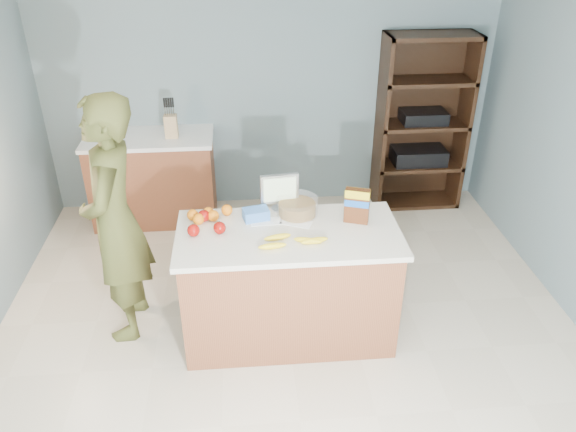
{
  "coord_description": "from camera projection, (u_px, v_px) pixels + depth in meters",
  "views": [
    {
      "loc": [
        -0.29,
        -3.0,
        2.92
      ],
      "look_at": [
        0.0,
        0.35,
        1.0
      ],
      "focal_mm": 35.0,
      "sensor_mm": 36.0,
      "label": 1
    }
  ],
  "objects": [
    {
      "name": "floor",
      "position": [
        292.0,
        359.0,
        4.07
      ],
      "size": [
        4.5,
        5.0,
        0.02
      ],
      "primitive_type": "cube",
      "color": "beige",
      "rests_on": "ground"
    },
    {
      "name": "walls",
      "position": [
        293.0,
        148.0,
        3.25
      ],
      "size": [
        4.52,
        5.02,
        2.51
      ],
      "color": "slate",
      "rests_on": "ground"
    },
    {
      "name": "counter_peninsula",
      "position": [
        289.0,
        288.0,
        4.12
      ],
      "size": [
        1.56,
        0.76,
        0.9
      ],
      "color": "brown",
      "rests_on": "ground"
    },
    {
      "name": "back_cabinet",
      "position": [
        154.0,
        178.0,
        5.66
      ],
      "size": [
        1.24,
        0.62,
        0.9
      ],
      "color": "brown",
      "rests_on": "ground"
    },
    {
      "name": "shelving_unit",
      "position": [
        421.0,
        126.0,
        5.79
      ],
      "size": [
        0.9,
        0.4,
        1.8
      ],
      "color": "black",
      "rests_on": "ground"
    },
    {
      "name": "person",
      "position": [
        115.0,
        222.0,
        3.95
      ],
      "size": [
        0.44,
        0.68,
        1.86
      ],
      "primitive_type": "imported",
      "rotation": [
        0.0,
        0.0,
        -1.57
      ],
      "color": "#45481F",
      "rests_on": "ground"
    },
    {
      "name": "knife_block",
      "position": [
        171.0,
        125.0,
        5.36
      ],
      "size": [
        0.12,
        0.1,
        0.31
      ],
      "color": "tan",
      "rests_on": "back_cabinet"
    },
    {
      "name": "envelopes",
      "position": [
        281.0,
        222.0,
        4.0
      ],
      "size": [
        0.45,
        0.19,
        0.0
      ],
      "color": "white",
      "rests_on": "counter_peninsula"
    },
    {
      "name": "bananas",
      "position": [
        293.0,
        241.0,
        3.74
      ],
      "size": [
        0.48,
        0.18,
        0.04
      ],
      "color": "yellow",
      "rests_on": "counter_peninsula"
    },
    {
      "name": "apples",
      "position": [
        206.0,
        225.0,
        3.89
      ],
      "size": [
        0.26,
        0.28,
        0.09
      ],
      "color": "#910C07",
      "rests_on": "counter_peninsula"
    },
    {
      "name": "oranges",
      "position": [
        208.0,
        215.0,
        4.01
      ],
      "size": [
        0.33,
        0.2,
        0.08
      ],
      "color": "orange",
      "rests_on": "counter_peninsula"
    },
    {
      "name": "blue_carton",
      "position": [
        256.0,
        214.0,
        4.02
      ],
      "size": [
        0.2,
        0.16,
        0.08
      ],
      "primitive_type": "cube",
      "rotation": [
        0.0,
        0.0,
        0.21
      ],
      "color": "blue",
      "rests_on": "counter_peninsula"
    },
    {
      "name": "salad_bowl",
      "position": [
        297.0,
        207.0,
        4.07
      ],
      "size": [
        0.3,
        0.3,
        0.13
      ],
      "color": "#267219",
      "rests_on": "counter_peninsula"
    },
    {
      "name": "tv",
      "position": [
        279.0,
        190.0,
        4.09
      ],
      "size": [
        0.28,
        0.12,
        0.28
      ],
      "color": "silver",
      "rests_on": "counter_peninsula"
    },
    {
      "name": "cereal_box",
      "position": [
        357.0,
        203.0,
        3.93
      ],
      "size": [
        0.18,
        0.12,
        0.26
      ],
      "color": "#592B14",
      "rests_on": "counter_peninsula"
    }
  ]
}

